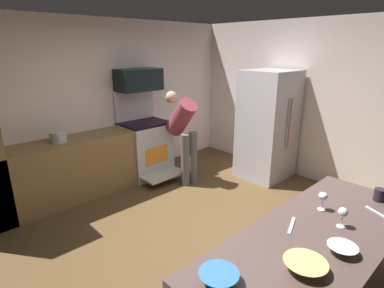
{
  "coord_description": "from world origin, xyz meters",
  "views": [
    {
      "loc": [
        -2.31,
        -2.25,
        2.17
      ],
      "look_at": [
        0.08,
        0.3,
        1.05
      ],
      "focal_mm": 28.59,
      "sensor_mm": 36.0,
      "label": 1
    }
  ],
  "objects_px": {
    "wine_glass_near": "(343,213)",
    "stock_pot": "(58,137)",
    "oven_range": "(145,147)",
    "mixing_bowl_prep": "(342,250)",
    "mixing_bowl_large": "(219,278)",
    "person_cook": "(183,130)",
    "mixing_bowl_small": "(305,266)",
    "refrigerator": "(268,125)",
    "wine_glass_mid": "(323,197)",
    "mug_coffee": "(380,195)",
    "microwave": "(139,80)"
  },
  "relations": [
    {
      "from": "oven_range",
      "to": "microwave",
      "type": "xyz_separation_m",
      "value": [
        0.0,
        0.09,
        1.14
      ]
    },
    {
      "from": "person_cook",
      "to": "mixing_bowl_small",
      "type": "bearing_deg",
      "value": -119.22
    },
    {
      "from": "stock_pot",
      "to": "microwave",
      "type": "bearing_deg",
      "value": 3.21
    },
    {
      "from": "oven_range",
      "to": "refrigerator",
      "type": "height_order",
      "value": "refrigerator"
    },
    {
      "from": "wine_glass_near",
      "to": "stock_pot",
      "type": "distance_m",
      "value": 3.62
    },
    {
      "from": "stock_pot",
      "to": "oven_range",
      "type": "bearing_deg",
      "value": -0.58
    },
    {
      "from": "mixing_bowl_prep",
      "to": "mug_coffee",
      "type": "height_order",
      "value": "mug_coffee"
    },
    {
      "from": "mixing_bowl_large",
      "to": "oven_range",
      "type": "bearing_deg",
      "value": 61.63
    },
    {
      "from": "mixing_bowl_prep",
      "to": "wine_glass_near",
      "type": "xyz_separation_m",
      "value": [
        0.31,
        0.13,
        0.09
      ]
    },
    {
      "from": "mixing_bowl_prep",
      "to": "wine_glass_near",
      "type": "distance_m",
      "value": 0.34
    },
    {
      "from": "refrigerator",
      "to": "mug_coffee",
      "type": "bearing_deg",
      "value": -125.81
    },
    {
      "from": "oven_range",
      "to": "mug_coffee",
      "type": "relative_size",
      "value": 13.56
    },
    {
      "from": "refrigerator",
      "to": "mixing_bowl_prep",
      "type": "xyz_separation_m",
      "value": [
        -2.5,
        -2.21,
        0.02
      ]
    },
    {
      "from": "mixing_bowl_small",
      "to": "mug_coffee",
      "type": "bearing_deg",
      "value": -0.73
    },
    {
      "from": "refrigerator",
      "to": "person_cook",
      "type": "xyz_separation_m",
      "value": [
        -1.19,
        0.8,
        -0.03
      ]
    },
    {
      "from": "microwave",
      "to": "refrigerator",
      "type": "bearing_deg",
      "value": -46.03
    },
    {
      "from": "person_cook",
      "to": "mixing_bowl_large",
      "type": "xyz_separation_m",
      "value": [
        -2.08,
        -2.65,
        0.05
      ]
    },
    {
      "from": "person_cook",
      "to": "wine_glass_near",
      "type": "height_order",
      "value": "person_cook"
    },
    {
      "from": "oven_range",
      "to": "mixing_bowl_prep",
      "type": "relative_size",
      "value": 7.78
    },
    {
      "from": "person_cook",
      "to": "stock_pot",
      "type": "xyz_separation_m",
      "value": [
        -1.73,
        0.67,
        0.09
      ]
    },
    {
      "from": "mixing_bowl_large",
      "to": "stock_pot",
      "type": "bearing_deg",
      "value": 83.84
    },
    {
      "from": "wine_glass_near",
      "to": "stock_pot",
      "type": "bearing_deg",
      "value": 101.41
    },
    {
      "from": "wine_glass_near",
      "to": "stock_pot",
      "type": "relative_size",
      "value": 0.7
    },
    {
      "from": "wine_glass_mid",
      "to": "oven_range",
      "type": "bearing_deg",
      "value": 80.27
    },
    {
      "from": "person_cook",
      "to": "refrigerator",
      "type": "bearing_deg",
      "value": -33.84
    },
    {
      "from": "refrigerator",
      "to": "mixing_bowl_prep",
      "type": "bearing_deg",
      "value": -138.5
    },
    {
      "from": "person_cook",
      "to": "mixing_bowl_small",
      "type": "height_order",
      "value": "person_cook"
    },
    {
      "from": "wine_glass_near",
      "to": "wine_glass_mid",
      "type": "distance_m",
      "value": 0.25
    },
    {
      "from": "mug_coffee",
      "to": "stock_pot",
      "type": "height_order",
      "value": "stock_pot"
    },
    {
      "from": "refrigerator",
      "to": "mixing_bowl_prep",
      "type": "relative_size",
      "value": 9.59
    },
    {
      "from": "wine_glass_mid",
      "to": "stock_pot",
      "type": "height_order",
      "value": "wine_glass_mid"
    },
    {
      "from": "microwave",
      "to": "person_cook",
      "type": "xyz_separation_m",
      "value": [
        0.3,
        -0.75,
        -0.77
      ]
    },
    {
      "from": "wine_glass_near",
      "to": "wine_glass_mid",
      "type": "bearing_deg",
      "value": 56.95
    },
    {
      "from": "refrigerator",
      "to": "wine_glass_mid",
      "type": "bearing_deg",
      "value": -137.68
    },
    {
      "from": "microwave",
      "to": "mixing_bowl_small",
      "type": "height_order",
      "value": "microwave"
    },
    {
      "from": "oven_range",
      "to": "mug_coffee",
      "type": "distance_m",
      "value": 3.63
    },
    {
      "from": "oven_range",
      "to": "microwave",
      "type": "relative_size",
      "value": 1.99
    },
    {
      "from": "microwave",
      "to": "stock_pot",
      "type": "height_order",
      "value": "microwave"
    },
    {
      "from": "oven_range",
      "to": "stock_pot",
      "type": "relative_size",
      "value": 6.56
    },
    {
      "from": "person_cook",
      "to": "mixing_bowl_prep",
      "type": "bearing_deg",
      "value": -113.57
    },
    {
      "from": "mixing_bowl_large",
      "to": "wine_glass_near",
      "type": "relative_size",
      "value": 1.47
    },
    {
      "from": "refrigerator",
      "to": "mug_coffee",
      "type": "height_order",
      "value": "refrigerator"
    },
    {
      "from": "wine_glass_near",
      "to": "mug_coffee",
      "type": "distance_m",
      "value": 0.65
    },
    {
      "from": "refrigerator",
      "to": "mixing_bowl_large",
      "type": "relative_size",
      "value": 7.88
    },
    {
      "from": "microwave",
      "to": "wine_glass_near",
      "type": "xyz_separation_m",
      "value": [
        -0.71,
        -3.63,
        -0.64
      ]
    },
    {
      "from": "mug_coffee",
      "to": "stock_pot",
      "type": "distance_m",
      "value": 3.86
    },
    {
      "from": "person_cook",
      "to": "wine_glass_mid",
      "type": "height_order",
      "value": "person_cook"
    },
    {
      "from": "refrigerator",
      "to": "mixing_bowl_large",
      "type": "height_order",
      "value": "refrigerator"
    },
    {
      "from": "mixing_bowl_large",
      "to": "refrigerator",
      "type": "bearing_deg",
      "value": 29.46
    },
    {
      "from": "mixing_bowl_small",
      "to": "microwave",
      "type": "bearing_deg",
      "value": 70.02
    }
  ]
}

